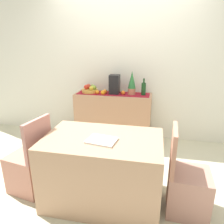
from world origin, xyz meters
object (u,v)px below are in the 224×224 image
object	(u,v)px
fruit_bowl	(90,91)
dining_table	(103,169)
sideboard_console	(113,117)
chair_near_window	(31,169)
wine_bottle	(144,89)
potted_plant	(132,83)
coffee_maker	(115,84)
chair_by_corner	(187,188)
open_book	(102,140)

from	to	relation	value
fruit_bowl	dining_table	world-z (taller)	fruit_bowl
sideboard_console	chair_near_window	distance (m)	1.65
wine_bottle	potted_plant	bearing A→B (deg)	-180.00
coffee_maker	chair_by_corner	bearing A→B (deg)	-55.37
open_book	chair_by_corner	distance (m)	0.98
fruit_bowl	potted_plant	world-z (taller)	potted_plant
wine_bottle	potted_plant	xyz separation A→B (m)	(-0.19, -0.00, 0.09)
open_book	dining_table	bearing A→B (deg)	107.49
wine_bottle	coffee_maker	distance (m)	0.48
fruit_bowl	potted_plant	size ratio (longest dim) A/B	0.70
potted_plant	open_book	distance (m)	1.59
open_book	chair_near_window	distance (m)	1.00
wine_bottle	fruit_bowl	bearing A→B (deg)	-180.00
chair_by_corner	potted_plant	bearing A→B (deg)	116.56
fruit_bowl	coffee_maker	bearing A→B (deg)	0.00
coffee_maker	open_book	world-z (taller)	coffee_maker
sideboard_console	fruit_bowl	xyz separation A→B (m)	(-0.40, 0.00, 0.45)
dining_table	chair_by_corner	world-z (taller)	chair_by_corner
dining_table	chair_by_corner	distance (m)	0.87
wine_bottle	dining_table	bearing A→B (deg)	-101.74
dining_table	chair_near_window	size ratio (longest dim) A/B	1.33
sideboard_console	chair_by_corner	bearing A→B (deg)	-54.80
chair_near_window	coffee_maker	bearing A→B (deg)	64.92
wine_bottle	coffee_maker	world-z (taller)	coffee_maker
potted_plant	dining_table	world-z (taller)	potted_plant
potted_plant	dining_table	xyz separation A→B (m)	(-0.12, -1.49, -0.66)
wine_bottle	chair_by_corner	xyz separation A→B (m)	(0.55, -1.49, -0.67)
sideboard_console	potted_plant	world-z (taller)	potted_plant
wine_bottle	dining_table	size ratio (longest dim) A/B	0.23
coffee_maker	chair_near_window	distance (m)	1.80
chair_by_corner	dining_table	bearing A→B (deg)	-179.93
wine_bottle	chair_near_window	size ratio (longest dim) A/B	0.30
wine_bottle	chair_near_window	xyz separation A→B (m)	(-1.17, -1.49, -0.67)
chair_near_window	chair_by_corner	world-z (taller)	same
chair_near_window	chair_by_corner	distance (m)	1.73
dining_table	chair_near_window	xyz separation A→B (m)	(-0.86, -0.00, -0.10)
fruit_bowl	wine_bottle	bearing A→B (deg)	0.00
wine_bottle	chair_near_window	distance (m)	2.02
chair_near_window	chair_by_corner	size ratio (longest dim) A/B	1.00
sideboard_console	chair_by_corner	distance (m)	1.83
fruit_bowl	wine_bottle	xyz separation A→B (m)	(0.90, 0.00, 0.07)
fruit_bowl	coffee_maker	size ratio (longest dim) A/B	0.84
sideboard_console	open_book	bearing A→B (deg)	-82.79
sideboard_console	dining_table	world-z (taller)	sideboard_console
coffee_maker	chair_near_window	size ratio (longest dim) A/B	0.35
dining_table	coffee_maker	bearing A→B (deg)	96.32
coffee_maker	chair_by_corner	distance (m)	1.95
chair_by_corner	fruit_bowl	bearing A→B (deg)	134.34
wine_bottle	open_book	bearing A→B (deg)	-100.82
wine_bottle	coffee_maker	size ratio (longest dim) A/B	0.86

